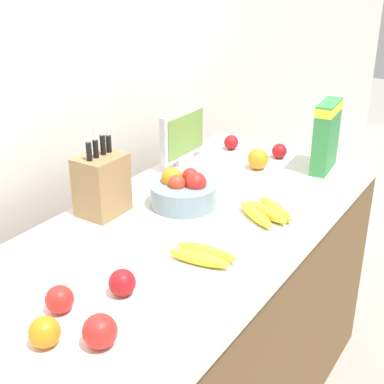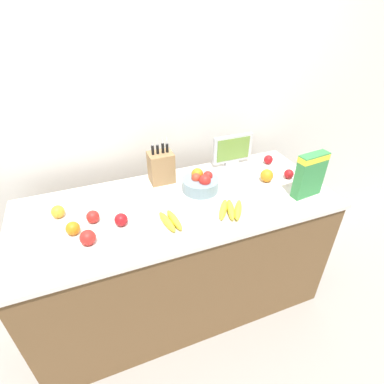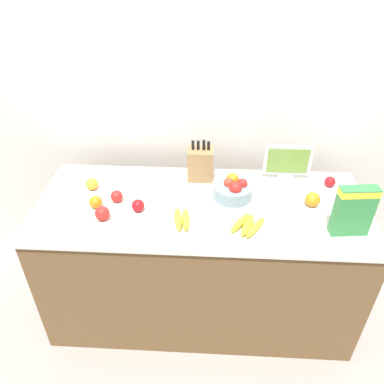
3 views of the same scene
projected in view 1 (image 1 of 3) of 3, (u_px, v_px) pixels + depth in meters
wall_back at (28, 85)px, 1.85m from camera, size 9.00×0.06×2.60m
counter at (176, 343)px, 1.90m from camera, size 1.94×0.80×0.90m
knife_block at (102, 184)px, 1.79m from camera, size 0.16×0.13×0.31m
small_monitor at (184, 135)px, 2.22m from camera, size 0.30×0.03×0.23m
cereal_box at (326, 133)px, 2.14m from camera, size 0.20×0.09×0.28m
fruit_bowl at (183, 191)px, 1.87m from camera, size 0.24×0.24×0.13m
banana_bunch_left at (203, 255)px, 1.54m from camera, size 0.10×0.19×0.04m
banana_bunch_right at (266, 212)px, 1.80m from camera, size 0.22×0.22×0.04m
apple_rightmost at (122, 283)px, 1.38m from camera, size 0.07×0.07×0.07m
apple_middle at (61, 300)px, 1.31m from camera, size 0.07×0.07×0.07m
apple_leftmost at (231, 142)px, 2.42m from camera, size 0.07×0.07×0.07m
apple_near_bananas at (278, 151)px, 2.31m from camera, size 0.07×0.07×0.07m
apple_by_knife_block at (100, 331)px, 1.20m from camera, size 0.08×0.08×0.08m
orange_by_cereal at (258, 159)px, 2.19m from camera, size 0.09×0.09×0.09m
orange_back_center at (45, 332)px, 1.20m from camera, size 0.07×0.07×0.07m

